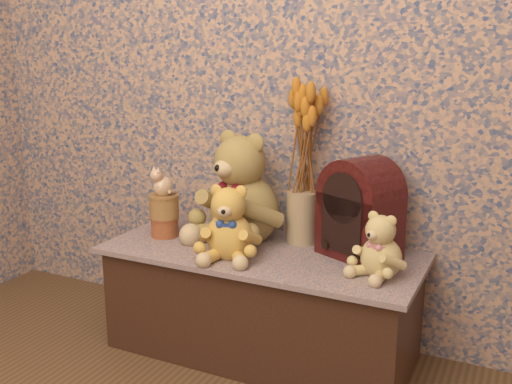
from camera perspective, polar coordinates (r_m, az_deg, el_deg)
display_shelf at (r=2.33m, az=0.55°, el=-10.63°), size 1.21×0.54×0.43m
teddy_large at (r=2.32m, az=-1.19°, el=0.96°), size 0.49×0.53×0.47m
teddy_medium at (r=2.14m, az=-2.60°, el=-2.57°), size 0.30×0.33×0.29m
teddy_small at (r=2.02m, az=12.17°, el=-4.77°), size 0.26×0.28×0.24m
cathedral_radio at (r=2.17m, az=10.13°, el=-1.48°), size 0.33×0.29×0.37m
ceramic_vase at (r=2.31m, az=4.51°, el=-2.46°), size 0.15×0.15×0.21m
dried_stalks at (r=2.25m, az=4.66°, el=5.07°), size 0.24×0.24×0.41m
biscuit_tin_lower at (r=2.43m, az=-8.87°, el=-3.35°), size 0.13×0.13×0.08m
biscuit_tin_upper at (r=2.41m, az=-8.95°, el=-1.37°), size 0.14×0.14×0.09m
cat_figurine at (r=2.38m, az=-9.04°, el=1.16°), size 0.12×0.13×0.12m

